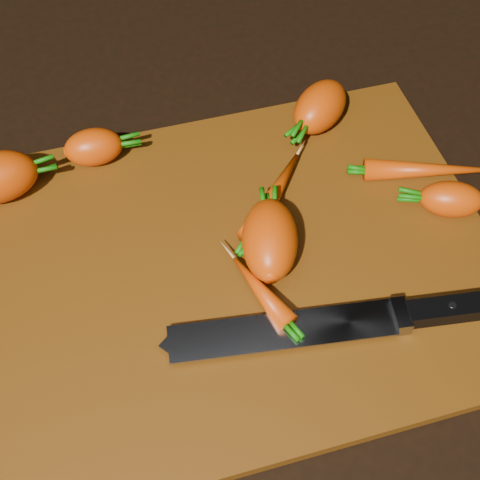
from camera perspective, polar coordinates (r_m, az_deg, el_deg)
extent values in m
cube|color=black|center=(0.67, 0.23, -2.43)|extent=(2.00, 2.00, 0.01)
cube|color=#542D0B|center=(0.66, 0.23, -1.90)|extent=(0.50, 0.40, 0.01)
ellipsoid|color=#D23B00|center=(0.64, 2.55, 0.03)|extent=(0.08, 0.10, 0.05)
ellipsoid|color=#D23B00|center=(0.77, 6.85, 11.22)|extent=(0.09, 0.09, 0.05)
ellipsoid|color=#D23B00|center=(0.74, -12.39, 7.75)|extent=(0.06, 0.04, 0.04)
ellipsoid|color=#D23B00|center=(0.71, 17.58, 3.33)|extent=(0.07, 0.06, 0.04)
ellipsoid|color=#D23B00|center=(0.69, 2.91, 3.85)|extent=(0.10, 0.11, 0.03)
ellipsoid|color=#D23B00|center=(0.74, 15.85, 5.78)|extent=(0.14, 0.06, 0.02)
ellipsoid|color=#D23B00|center=(0.62, 1.75, -4.31)|extent=(0.05, 0.09, 0.02)
cube|color=gray|center=(0.60, -6.16, -8.91)|extent=(0.21, 0.06, 0.00)
cube|color=gray|center=(0.61, 4.21, -7.66)|extent=(0.02, 0.03, 0.02)
cube|color=black|center=(0.62, 10.16, -6.83)|extent=(0.12, 0.04, 0.02)
cylinder|color=#B2B2B7|center=(0.61, 8.66, -6.67)|extent=(0.01, 0.01, 0.00)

